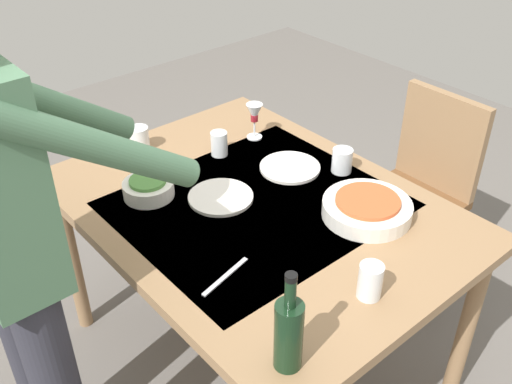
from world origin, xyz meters
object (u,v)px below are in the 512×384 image
object	(u,v)px
chair_near	(422,181)
water_cup_far_left	(139,139)
wine_glass_left	(254,115)
person_server	(14,246)
dinner_plate_near	(221,197)
water_cup_near_left	(342,161)
serving_bowl_pasta	(367,208)
water_cup_near_right	(370,281)
side_bowl_salad	(148,188)
wine_bottle	(289,333)
dining_table	(256,222)
dinner_plate_far	(290,167)
water_cup_far_right	(219,144)

from	to	relation	value
chair_near	water_cup_far_left	size ratio (longest dim) A/B	9.44
wine_glass_left	water_cup_far_left	distance (m)	0.47
person_server	dinner_plate_near	size ratio (longest dim) A/B	7.34
water_cup_near_left	serving_bowl_pasta	xyz separation A→B (m)	(-0.25, 0.15, -0.01)
water_cup_near_right	water_cup_near_left	bearing A→B (deg)	-40.89
water_cup_near_right	water_cup_far_left	distance (m)	1.14
water_cup_far_left	side_bowl_salad	size ratio (longest dim) A/B	0.54
wine_bottle	dining_table	bearing A→B (deg)	-34.17
side_bowl_salad	serving_bowl_pasta	bearing A→B (deg)	-139.91
wine_bottle	water_cup_near_left	world-z (taller)	wine_bottle
chair_near	dinner_plate_far	xyz separation A→B (m)	(0.17, 0.66, 0.25)
water_cup_near_left	water_cup_near_right	xyz separation A→B (m)	(-0.50, 0.44, 0.01)
dining_table	wine_bottle	size ratio (longest dim) A/B	4.77
water_cup_far_left	chair_near	bearing A→B (deg)	-123.57
dining_table	serving_bowl_pasta	distance (m)	0.39
wine_bottle	dinner_plate_far	world-z (taller)	wine_bottle
water_cup_near_left	water_cup_far_left	world-z (taller)	water_cup_far_left
person_server	wine_glass_left	world-z (taller)	person_server
serving_bowl_pasta	side_bowl_salad	world-z (taller)	same
dining_table	chair_near	bearing A→B (deg)	-94.95
dining_table	wine_glass_left	xyz separation A→B (m)	(0.37, -0.31, 0.18)
water_cup_near_left	side_bowl_salad	world-z (taller)	water_cup_near_left
wine_glass_left	dinner_plate_near	distance (m)	0.47
serving_bowl_pasta	water_cup_far_right	bearing A→B (deg)	10.81
chair_near	water_cup_far_right	xyz separation A→B (m)	(0.43, 0.79, 0.30)
dinner_plate_near	dinner_plate_far	world-z (taller)	same
dinner_plate_near	person_server	bearing A→B (deg)	92.92
wine_glass_left	side_bowl_salad	world-z (taller)	wine_glass_left
wine_bottle	serving_bowl_pasta	world-z (taller)	wine_bottle
person_server	water_cup_far_right	size ratio (longest dim) A/B	17.38
water_cup_near_right	person_server	bearing A→B (deg)	49.82
water_cup_near_right	dinner_plate_far	xyz separation A→B (m)	(0.64, -0.30, -0.05)
wine_bottle	dinner_plate_near	distance (m)	0.76
wine_glass_left	dinner_plate_near	bearing A→B (deg)	124.58
water_cup_far_left	dinner_plate_far	bearing A→B (deg)	-144.80
chair_near	dinner_plate_near	bearing A→B (deg)	79.30
side_bowl_salad	person_server	bearing A→B (deg)	112.08
dining_table	water_cup_near_left	bearing A→B (deg)	-96.66
serving_bowl_pasta	chair_near	bearing A→B (deg)	-72.10
wine_bottle	wine_glass_left	distance (m)	1.18
dining_table	serving_bowl_pasta	bearing A→B (deg)	-141.34
serving_bowl_pasta	side_bowl_salad	distance (m)	0.76
dining_table	water_cup_far_right	bearing A→B (deg)	-17.67
chair_near	water_cup_near_right	size ratio (longest dim) A/B	8.33
water_cup_near_right	wine_glass_left	bearing A→B (deg)	-21.35
chair_near	wine_bottle	xyz separation A→B (m)	(-0.50, 1.30, 0.36)
dinner_plate_near	dinner_plate_far	xyz separation A→B (m)	(-0.01, -0.32, 0.00)
wine_glass_left	water_cup_far_right	bearing A→B (deg)	94.46
wine_glass_left	water_cup_far_left	size ratio (longest dim) A/B	1.57
water_cup_far_left	dinner_plate_far	size ratio (longest dim) A/B	0.42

